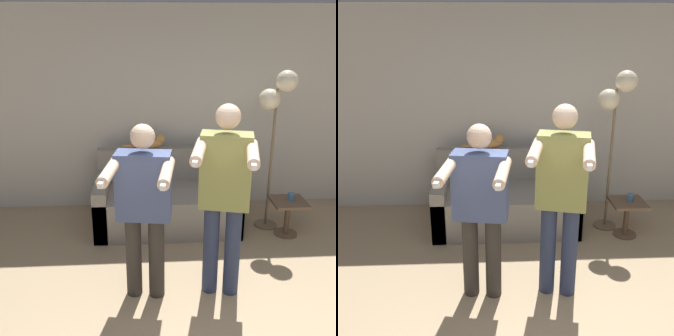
{
  "view_description": "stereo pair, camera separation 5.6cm",
  "coord_description": "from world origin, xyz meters",
  "views": [
    {
      "loc": [
        -0.55,
        -2.05,
        2.27
      ],
      "look_at": [
        -0.31,
        1.65,
        0.98
      ],
      "focal_mm": 42.0,
      "sensor_mm": 36.0,
      "label": 1
    },
    {
      "loc": [
        -0.49,
        -2.05,
        2.27
      ],
      "look_at": [
        -0.31,
        1.65,
        0.98
      ],
      "focal_mm": 42.0,
      "sensor_mm": 36.0,
      "label": 2
    }
  ],
  "objects": [
    {
      "name": "wall_back",
      "position": [
        0.0,
        3.0,
        1.3
      ],
      "size": [
        10.0,
        0.05,
        2.6
      ],
      "color": "beige",
      "rests_on": "ground_plane"
    },
    {
      "name": "person_right",
      "position": [
        0.12,
        0.96,
        1.0
      ],
      "size": [
        0.6,
        0.75,
        1.74
      ],
      "rotation": [
        0.0,
        0.0,
        -0.24
      ],
      "color": "#2D3856",
      "rests_on": "ground_plane"
    },
    {
      "name": "side_table",
      "position": [
        1.11,
        2.0,
        0.3
      ],
      "size": [
        0.39,
        0.39,
        0.43
      ],
      "color": "brown",
      "rests_on": "ground_plane"
    },
    {
      "name": "person_left",
      "position": [
        -0.56,
        0.96,
        0.92
      ],
      "size": [
        0.59,
        0.73,
        1.59
      ],
      "rotation": [
        0.0,
        0.0,
        -0.15
      ],
      "color": "#38332D",
      "rests_on": "ground_plane"
    },
    {
      "name": "floor_lamp",
      "position": [
        0.95,
        2.23,
        1.54
      ],
      "size": [
        0.42,
        0.27,
        1.88
      ],
      "color": "#756047",
      "rests_on": "ground_plane"
    },
    {
      "name": "cup",
      "position": [
        1.13,
        2.01,
        0.47
      ],
      "size": [
        0.07,
        0.07,
        0.09
      ],
      "color": "#3D6693",
      "rests_on": "side_table"
    },
    {
      "name": "couch",
      "position": [
        -0.28,
        2.36,
        0.29
      ],
      "size": [
        1.7,
        0.91,
        0.88
      ],
      "color": "gray",
      "rests_on": "ground_plane"
    },
    {
      "name": "cat",
      "position": [
        -0.49,
        2.71,
        0.96
      ],
      "size": [
        0.55,
        0.14,
        0.18
      ],
      "color": "tan",
      "rests_on": "couch"
    }
  ]
}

